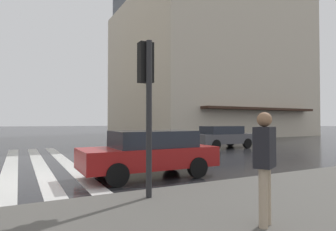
{
  "coord_description": "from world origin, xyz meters",
  "views": [
    {
      "loc": [
        -8.94,
        0.71,
        1.69
      ],
      "look_at": [
        3.43,
        -5.84,
        2.0
      ],
      "focal_mm": 30.15,
      "sensor_mm": 36.0,
      "label": 1
    }
  ],
  "objects_px": {
    "car_dark_grey": "(223,136)",
    "car_red": "(150,152)",
    "traffic_signal_post": "(147,84)",
    "pedestrian_by_billboard": "(265,159)"
  },
  "relations": [
    {
      "from": "traffic_signal_post",
      "to": "car_red",
      "type": "relative_size",
      "value": 0.78
    },
    {
      "from": "car_red",
      "to": "pedestrian_by_billboard",
      "type": "bearing_deg",
      "value": 176.04
    },
    {
      "from": "car_dark_grey",
      "to": "car_red",
      "type": "height_order",
      "value": "same"
    },
    {
      "from": "traffic_signal_post",
      "to": "pedestrian_by_billboard",
      "type": "xyz_separation_m",
      "value": [
        -2.37,
        -0.88,
        -1.33
      ]
    },
    {
      "from": "car_dark_grey",
      "to": "pedestrian_by_billboard",
      "type": "xyz_separation_m",
      "value": [
        -11.41,
        8.44,
        0.38
      ]
    },
    {
      "from": "car_red",
      "to": "pedestrian_by_billboard",
      "type": "height_order",
      "value": "pedestrian_by_billboard"
    },
    {
      "from": "car_dark_grey",
      "to": "car_red",
      "type": "xyz_separation_m",
      "value": [
        -6.5,
        8.1,
        0.0
      ]
    },
    {
      "from": "traffic_signal_post",
      "to": "car_dark_grey",
      "type": "relative_size",
      "value": 0.78
    },
    {
      "from": "traffic_signal_post",
      "to": "car_dark_grey",
      "type": "bearing_deg",
      "value": -45.86
    },
    {
      "from": "car_dark_grey",
      "to": "traffic_signal_post",
      "type": "bearing_deg",
      "value": 134.14
    }
  ]
}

